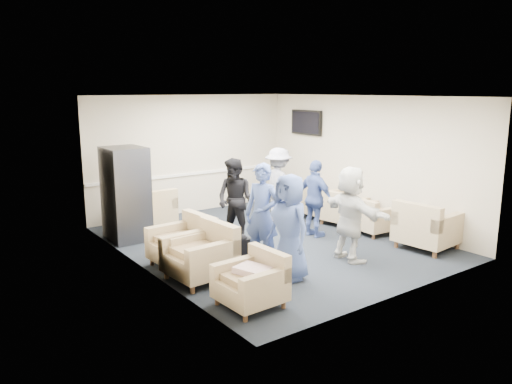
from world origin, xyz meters
TOP-DOWN VIEW (x-y plane):
  - floor at (0.00, 0.00)m, footprint 6.00×6.00m
  - ceiling at (0.00, 0.00)m, footprint 6.00×6.00m
  - back_wall at (0.00, 3.00)m, footprint 5.00×0.02m
  - front_wall at (0.00, -3.00)m, footprint 5.00×0.02m
  - left_wall at (-2.50, 0.00)m, footprint 0.02×6.00m
  - right_wall at (2.50, 0.00)m, footprint 0.02×6.00m
  - chair_rail at (0.00, 2.98)m, footprint 4.98×0.04m
  - tv at (2.44, 1.80)m, footprint 0.10×1.00m
  - armchair_left_near at (-1.89, -2.09)m, footprint 0.80×0.80m
  - armchair_left_mid at (-1.95, -0.87)m, footprint 0.95×0.95m
  - armchair_left_far at (-1.89, -0.17)m, footprint 0.93×0.93m
  - armchair_right_near at (2.01, -1.95)m, footprint 1.01×1.01m
  - armchair_right_midnear at (1.99, -0.72)m, footprint 0.82×0.82m
  - armchair_right_midfar at (1.99, 0.10)m, footprint 0.91×0.91m
  - armchair_right_far at (2.01, 0.96)m, footprint 0.91×0.91m
  - armchair_corner at (-1.38, 2.28)m, footprint 0.90×0.90m
  - vending_machine at (-2.09, 1.76)m, footprint 0.72×0.84m
  - backpack at (-0.96, -0.48)m, footprint 0.29×0.23m
  - pillow at (-1.89, -2.09)m, footprint 0.46×0.53m
  - person_front_left at (-0.89, -1.61)m, footprint 0.53×0.80m
  - person_mid_left at (-0.85, -0.88)m, footprint 0.62×0.72m
  - person_back_left at (-0.46, 0.50)m, footprint 0.82×0.92m
  - person_back_right at (1.08, 1.13)m, footprint 0.85×1.15m
  - person_mid_right at (0.93, -0.20)m, footprint 0.42×0.90m
  - person_front_right at (0.47, -1.56)m, footprint 0.62×1.52m

SIDE VIEW (x-z plane):
  - floor at x=0.00m, z-range 0.00..0.00m
  - backpack at x=-0.96m, z-range 0.01..0.44m
  - armchair_right_midnear at x=1.99m, z-range 0.00..0.62m
  - armchair_left_near at x=-1.89m, z-range 0.00..0.62m
  - armchair_right_midfar at x=1.99m, z-range 0.00..0.63m
  - armchair_left_far at x=-1.89m, z-range 0.00..0.69m
  - armchair_right_far at x=2.01m, z-range 0.00..0.69m
  - armchair_corner at x=-1.38m, z-range 0.00..0.70m
  - armchair_left_mid at x=-1.95m, z-range 0.00..0.72m
  - armchair_right_near at x=2.01m, z-range 0.00..0.75m
  - pillow at x=-1.89m, z-range 0.41..0.54m
  - person_mid_right at x=0.93m, z-range 0.00..1.50m
  - person_back_left at x=-0.46m, z-range 0.00..1.57m
  - person_front_right at x=0.47m, z-range 0.00..1.60m
  - person_back_right at x=1.08m, z-range 0.00..1.60m
  - person_front_left at x=-0.89m, z-range 0.00..1.61m
  - person_mid_left at x=-0.85m, z-range 0.00..1.68m
  - vending_machine at x=-2.09m, z-range 0.00..1.77m
  - chair_rail at x=0.00m, z-range 0.87..0.93m
  - back_wall at x=0.00m, z-range 0.00..2.70m
  - front_wall at x=0.00m, z-range 0.00..2.70m
  - left_wall at x=-2.50m, z-range 0.00..2.70m
  - right_wall at x=2.50m, z-range 0.00..2.70m
  - tv at x=2.44m, z-range 1.76..2.34m
  - ceiling at x=0.00m, z-range 2.70..2.70m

